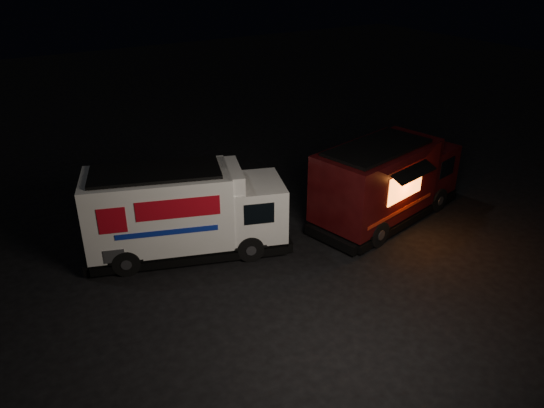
{
  "coord_description": "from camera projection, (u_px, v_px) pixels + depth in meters",
  "views": [
    {
      "loc": [
        -6.97,
        -10.82,
        8.89
      ],
      "look_at": [
        0.92,
        2.0,
        1.44
      ],
      "focal_mm": 35.0,
      "sensor_mm": 36.0,
      "label": 1
    }
  ],
  "objects": [
    {
      "name": "ground",
      "position": [
        281.0,
        281.0,
        15.48
      ],
      "size": [
        80.0,
        80.0,
        0.0
      ],
      "primitive_type": "plane",
      "color": "black",
      "rests_on": "ground"
    },
    {
      "name": "white_truck",
      "position": [
        187.0,
        211.0,
        16.38
      ],
      "size": [
        6.69,
        4.12,
        2.87
      ],
      "primitive_type": null,
      "rotation": [
        0.0,
        0.0,
        -0.33
      ],
      "color": "white",
      "rests_on": "ground"
    },
    {
      "name": "red_truck",
      "position": [
        388.0,
        180.0,
        18.5
      ],
      "size": [
        6.6,
        3.58,
        2.91
      ],
      "primitive_type": null,
      "rotation": [
        0.0,
        0.0,
        0.22
      ],
      "color": "#3D0B0C",
      "rests_on": "ground"
    }
  ]
}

